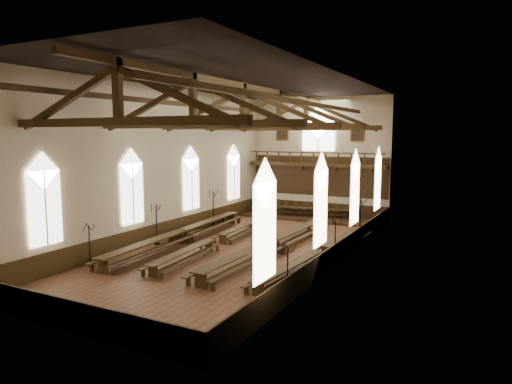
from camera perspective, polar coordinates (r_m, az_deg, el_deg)
ground at (r=27.77m, az=-1.57°, el=-7.22°), size 26.00×26.00×0.00m
room_walls at (r=26.90m, az=-1.61°, el=6.23°), size 26.00×26.00×26.00m
wainscot_band at (r=27.62m, az=-1.57°, el=-6.02°), size 12.00×26.00×1.20m
side_windows at (r=27.08m, az=-1.59°, el=0.47°), size 11.85×19.80×4.50m
end_window at (r=38.68m, az=7.81°, el=7.58°), size 2.80×0.12×3.80m
minstrels_gallery at (r=38.57m, az=7.60°, el=2.65°), size 11.80×1.24×3.70m
portraits at (r=38.68m, az=7.80°, el=7.40°), size 7.75×0.09×1.45m
roof_trusses at (r=26.93m, az=-1.63°, el=9.97°), size 11.70×25.70×2.80m
refectory_row_a at (r=29.84m, az=-9.40°, el=-5.11°), size 2.24×15.20×0.82m
refectory_row_b at (r=28.35m, az=-5.08°, el=-5.93°), size 1.85×13.72×0.67m
refectory_row_c at (r=26.94m, az=2.12°, el=-6.36°), size 1.87×15.13×0.82m
refectory_row_d at (r=25.54m, az=8.16°, el=-7.39°), size 1.87×14.04×0.70m
dais at (r=38.02m, az=6.33°, el=-3.17°), size 11.40×3.16×0.21m
high_table at (r=37.89m, az=6.34°, el=-2.10°), size 7.82×1.90×0.73m
high_chairs at (r=38.61m, az=6.75°, el=-2.04°), size 6.79×0.49×1.00m
candelabrum_left_near at (r=25.83m, az=-20.04°, el=-7.16°), size 0.69×0.66×2.30m
candelabrum_left_mid at (r=29.60m, az=-12.30°, el=-4.91°), size 0.75×0.78×2.59m
candelabrum_left_far at (r=34.81m, az=-5.34°, el=-2.89°), size 0.77×0.85×2.77m
candelabrum_right_near at (r=19.96m, az=3.97°, el=-10.95°), size 0.64×0.71×2.30m
candelabrum_right_mid at (r=25.88m, az=9.84°, el=-6.75°), size 0.71×0.68×2.37m
candelabrum_right_far at (r=30.86m, az=12.87°, el=-4.32°), size 0.85×0.79×2.81m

